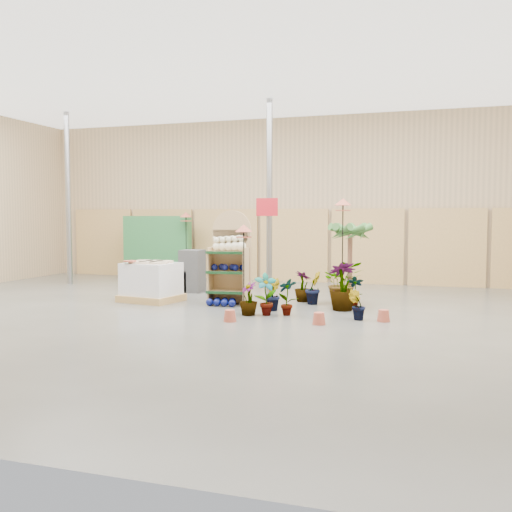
{
  "coord_description": "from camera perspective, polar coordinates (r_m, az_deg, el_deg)",
  "views": [
    {
      "loc": [
        3.71,
        -9.34,
        1.79
      ],
      "look_at": [
        0.3,
        1.5,
        1.0
      ],
      "focal_mm": 40.0,
      "sensor_mm": 36.0,
      "label": 1
    }
  ],
  "objects": [
    {
      "name": "gazing_balls_floor",
      "position": [
        11.49,
        -3.37,
        -4.62
      ],
      "size": [
        0.63,
        0.39,
        0.15
      ],
      "color": "#091054",
      "rests_on": "ground"
    },
    {
      "name": "teddy_bears",
      "position": [
        11.59,
        -2.59,
        1.14
      ],
      "size": [
        0.71,
        0.2,
        0.31
      ],
      "color": "beige",
      "rests_on": "display_shelf"
    },
    {
      "name": "offer_sign",
      "position": [
        12.84,
        1.13,
        2.99
      ],
      "size": [
        0.5,
        0.08,
        2.2
      ],
      "color": "gray",
      "rests_on": "ground"
    },
    {
      "name": "potted_plant_0",
      "position": [
        10.33,
        0.98,
        -3.84
      ],
      "size": [
        0.49,
        0.43,
        0.77
      ],
      "primitive_type": "imported",
      "rotation": [
        0.0,
        0.0,
        0.48
      ],
      "color": "#35692B",
      "rests_on": "ground"
    },
    {
      "name": "bird_table_right",
      "position": [
        11.37,
        8.69,
        4.97
      ],
      "size": [
        0.34,
        0.34,
        2.15
      ],
      "color": "black",
      "rests_on": "ground"
    },
    {
      "name": "charcoal_planters",
      "position": [
        13.64,
        -6.77,
        -1.83
      ],
      "size": [
        0.8,
        0.5,
        1.0
      ],
      "color": "#323232",
      "rests_on": "ground"
    },
    {
      "name": "potted_plant_5",
      "position": [
        11.71,
        5.75,
        -3.17
      ],
      "size": [
        0.35,
        0.41,
        0.67
      ],
      "primitive_type": "imported",
      "rotation": [
        0.0,
        0.0,
        1.43
      ],
      "color": "#35692B",
      "rests_on": "ground"
    },
    {
      "name": "potted_plant_6",
      "position": [
        11.76,
        8.68,
        -2.64
      ],
      "size": [
        0.97,
        0.91,
        0.89
      ],
      "primitive_type": "imported",
      "rotation": [
        0.0,
        0.0,
        0.31
      ],
      "color": "#35692B",
      "rests_on": "ground"
    },
    {
      "name": "gazing_balls_shelf",
      "position": [
        11.61,
        -2.75,
        -1.14
      ],
      "size": [
        0.7,
        0.24,
        0.13
      ],
      "color": "#091054",
      "rests_on": "display_shelf"
    },
    {
      "name": "trellis_stock",
      "position": [
        16.39,
        -9.84,
        0.81
      ],
      "size": [
        2.0,
        0.3,
        1.8
      ],
      "primitive_type": "cube",
      "color": "#2A6C37",
      "rests_on": "ground"
    },
    {
      "name": "display_shelf",
      "position": [
        11.7,
        -2.57,
        -0.5
      ],
      "size": [
        0.85,
        0.59,
        1.92
      ],
      "rotation": [
        0.0,
        0.0,
        0.11
      ],
      "color": "tan",
      "rests_on": "ground"
    },
    {
      "name": "room",
      "position": [
        10.91,
        -2.45,
        6.2
      ],
      "size": [
        15.2,
        12.1,
        4.7
      ],
      "color": "#4D4E48",
      "rests_on": "ground"
    },
    {
      "name": "pallet_stack",
      "position": [
        12.22,
        -10.42,
        -2.55
      ],
      "size": [
        1.3,
        1.15,
        0.85
      ],
      "rotation": [
        0.0,
        0.0,
        -0.18
      ],
      "color": "tan",
      "rests_on": "ground"
    },
    {
      "name": "potted_plant_7",
      "position": [
        10.35,
        -0.75,
        -4.29
      ],
      "size": [
        0.48,
        0.48,
        0.61
      ],
      "primitive_type": "imported",
      "rotation": [
        0.0,
        0.0,
        5.52
      ],
      "color": "#35692B",
      "rests_on": "ground"
    },
    {
      "name": "potted_plant_8",
      "position": [
        10.36,
        3.14,
        -4.08
      ],
      "size": [
        0.42,
        0.43,
        0.68
      ],
      "primitive_type": "imported",
      "rotation": [
        0.0,
        0.0,
        3.95
      ],
      "color": "#35692B",
      "rests_on": "ground"
    },
    {
      "name": "potted_plant_11",
      "position": [
        12.03,
        4.75,
        -3.03
      ],
      "size": [
        0.5,
        0.5,
        0.65
      ],
      "primitive_type": "imported",
      "rotation": [
        0.0,
        0.0,
        2.6
      ],
      "color": "#35692B",
      "rests_on": "ground"
    },
    {
      "name": "potted_plant_1",
      "position": [
        10.88,
        1.63,
        -3.85
      ],
      "size": [
        0.41,
        0.43,
        0.62
      ],
      "primitive_type": "imported",
      "rotation": [
        0.0,
        0.0,
        2.11
      ],
      "color": "#35692B",
      "rests_on": "ground"
    },
    {
      "name": "bird_table_front",
      "position": [
        10.82,
        -1.23,
        2.52
      ],
      "size": [
        0.34,
        0.34,
        1.64
      ],
      "color": "black",
      "rests_on": "ground"
    },
    {
      "name": "potted_plant_3",
      "position": [
        11.0,
        8.67,
        -2.99
      ],
      "size": [
        0.71,
        0.71,
        0.93
      ],
      "primitive_type": "imported",
      "rotation": [
        0.0,
        0.0,
        3.69
      ],
      "color": "#35692B",
      "rests_on": "ground"
    },
    {
      "name": "potted_plant_4",
      "position": [
        11.4,
        9.88,
        -3.51
      ],
      "size": [
        0.35,
        0.24,
        0.63
      ],
      "primitive_type": "imported",
      "rotation": [
        0.0,
        0.0,
        3.2
      ],
      "color": "#35692B",
      "rests_on": "ground"
    },
    {
      "name": "bird_table_back",
      "position": [
        15.57,
        -7.02,
        3.88
      ],
      "size": [
        0.34,
        0.34,
        1.91
      ],
      "color": "black",
      "rests_on": "ground"
    },
    {
      "name": "potted_plant_9",
      "position": [
        10.05,
        10.06,
        -4.84
      ],
      "size": [
        0.31,
        0.26,
        0.52
      ],
      "primitive_type": "imported",
      "rotation": [
        0.0,
        0.0,
        3.25
      ],
      "color": "#35692B",
      "rests_on": "ground"
    },
    {
      "name": "palm",
      "position": [
        11.93,
        9.41,
        2.53
      ],
      "size": [
        0.7,
        0.7,
        1.76
      ],
      "color": "brown",
      "rests_on": "ground"
    }
  ]
}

